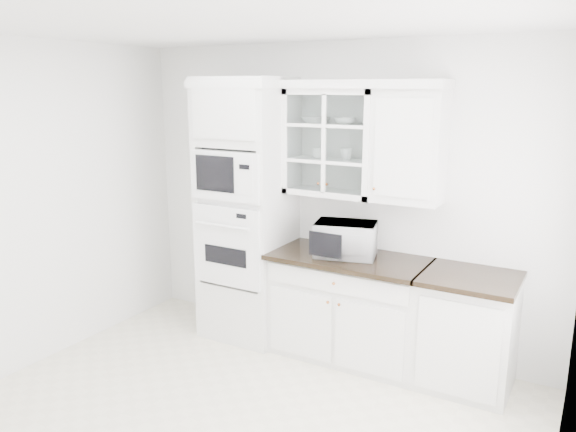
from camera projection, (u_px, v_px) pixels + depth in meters
The scene contains 13 objects.
ground at pixel (225, 430), 3.86m from camera, with size 4.00×3.50×0.01m, color beige.
room_shell at pixel (256, 167), 3.83m from camera, with size 4.00×3.50×2.70m.
oven_column at pixel (247, 211), 5.15m from camera, with size 0.76×0.68×2.40m.
base_cabinet_run at pixel (349, 306), 4.85m from camera, with size 1.32×0.67×0.92m.
extra_base_cabinet at pixel (467, 330), 4.36m from camera, with size 0.72×0.67×0.92m.
upper_cabinet_glass at pixel (332, 143), 4.77m from camera, with size 0.80×0.33×0.90m.
upper_cabinet_solid at pixel (409, 147), 4.45m from camera, with size 0.55×0.33×0.90m, color silver.
crown_molding at pixel (321, 84), 4.69m from camera, with size 2.14×0.38×0.07m, color white.
countertop_microwave at pixel (346, 239), 4.72m from camera, with size 0.50×0.42×0.29m, color white.
bowl_a at pixel (316, 120), 4.82m from camera, with size 0.22×0.22×0.05m, color white.
bowl_b at pixel (345, 121), 4.68m from camera, with size 0.18×0.18×0.06m, color white.
cup_a at pixel (319, 153), 4.84m from camera, with size 0.11×0.11×0.09m, color white.
cup_b at pixel (347, 154), 4.73m from camera, with size 0.11×0.11×0.10m, color white.
Camera 1 is at (2.08, -2.76, 2.31)m, focal length 35.00 mm.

